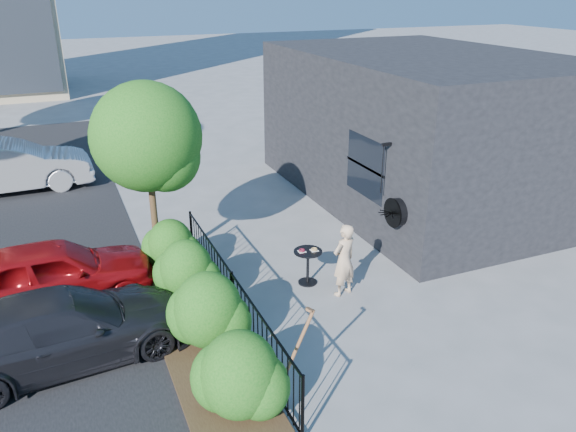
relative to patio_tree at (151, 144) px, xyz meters
name	(u,v)px	position (x,y,z in m)	size (l,w,h in m)	color
ground	(309,308)	(2.24, -2.76, -2.76)	(120.00, 120.00, 0.00)	gray
shop_building	(421,126)	(7.73, 1.74, -0.76)	(6.22, 9.00, 4.00)	black
fence	(233,299)	(0.74, -2.76, -2.20)	(0.05, 6.05, 1.10)	black
planting_bed	(196,333)	(0.04, -2.76, -2.72)	(1.30, 6.00, 0.08)	#382616
shrubs	(198,296)	(0.14, -2.66, -2.06)	(1.10, 5.60, 1.24)	#175D15
patio_tree	(151,144)	(0.00, 0.00, 0.00)	(2.20, 2.20, 3.94)	#3F2B19
cafe_table	(308,261)	(2.61, -1.85, -2.26)	(0.58, 0.58, 0.78)	black
woman	(344,260)	(3.07, -2.51, -2.02)	(0.54, 0.36, 1.49)	#D8B18C
shovel	(293,360)	(0.98, -4.88, -2.10)	(0.60, 0.20, 1.51)	brown
car_red	(53,273)	(-2.15, -0.64, -2.13)	(1.49, 3.71, 1.26)	#AB0E12
car_silver	(10,166)	(-3.10, 6.59, -2.01)	(1.59, 4.56, 1.50)	#B1B1B6
car_darkgrey	(62,329)	(-2.07, -2.63, -2.17)	(1.68, 4.12, 1.20)	black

